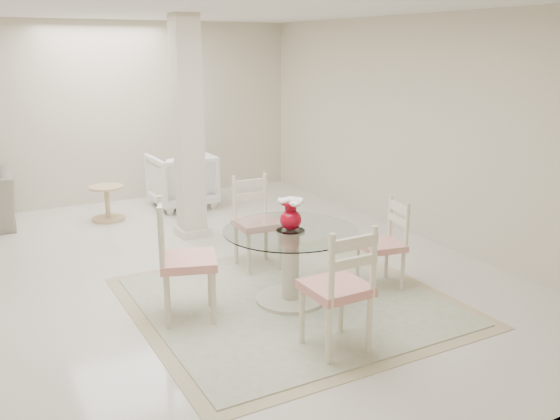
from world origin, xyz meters
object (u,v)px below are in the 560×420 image
dining_chair_east (387,237)px  dining_chair_west (179,252)px  dining_chair_south (342,280)px  side_table (107,204)px  red_vase (291,213)px  column (188,129)px  armchair_white (182,180)px  dining_table (290,266)px  dining_chair_north (255,215)px

dining_chair_east → dining_chair_west: dining_chair_west is taller
dining_chair_south → side_table: bearing=-81.7°
side_table → dining_chair_south: bearing=-81.0°
red_vase → dining_chair_south: dining_chair_south is taller
red_vase → dining_chair_east: 1.07m
column → dining_chair_west: size_ratio=2.28×
column → dining_chair_east: (1.07, -2.54, -0.83)m
column → dining_chair_south: (-0.06, -3.42, -0.74)m
red_vase → dining_chair_east: red_vase is taller
column → armchair_white: 1.72m
column → dining_chair_south: 3.50m
dining_chair_east → dining_table: bearing=-88.0°
dining_chair_north → armchair_white: bearing=89.7°
dining_table → side_table: size_ratio=2.57×
armchair_white → red_vase: bearing=84.8°
armchair_white → side_table: armchair_white is taller
armchair_white → dining_chair_north: bearing=85.9°
column → red_vase: column is taller
dining_chair_west → armchair_white: bearing=-1.7°
dining_chair_south → armchair_white: bearing=-95.8°
dining_chair_east → dining_chair_south: size_ratio=0.86×
armchair_white → side_table: size_ratio=1.84×
dining_chair_west → red_vase: bearing=-80.6°
dining_table → dining_chair_east: (1.00, -0.14, 0.16)m
red_vase → dining_chair_west: (-1.02, 0.16, -0.25)m
dining_chair_east → armchair_white: (-0.70, 3.93, -0.12)m
dining_chair_north → side_table: 2.78m
dining_table → red_vase: red_vase is taller
red_vase → dining_chair_south: size_ratio=0.27×
dining_chair_south → red_vase: bearing=-98.2°
dining_table → dining_chair_west: dining_chair_west is taller
dining_chair_east → dining_chair_west: size_ratio=0.84×
armchair_white → dining_chair_south: bearing=84.2°
dining_chair_south → dining_chair_east: bearing=-143.1°
dining_table → red_vase: bearing=-33.7°
red_vase → dining_chair_north: bearing=82.6°
dining_chair_east → dining_chair_west: bearing=-88.3°
red_vase → dining_chair_south: (-0.13, -1.01, -0.26)m
column → red_vase: bearing=-88.2°
column → armchair_white: column is taller
column → side_table: (-0.79, 1.19, -1.13)m
column → side_table: bearing=123.5°
dining_chair_north → dining_chair_south: 2.05m
dining_chair_east → dining_chair_west: (-2.02, 0.30, 0.10)m
dining_chair_east → side_table: (-1.86, 3.73, -0.30)m
column → red_vase: (0.07, -2.40, -0.48)m
red_vase → dining_chair_north: dining_chair_north is taller
side_table → dining_chair_east: bearing=-63.5°
column → dining_chair_west: 2.54m
dining_chair_west → armchair_white: size_ratio=1.34×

